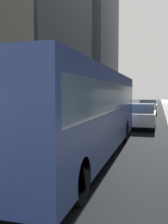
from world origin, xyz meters
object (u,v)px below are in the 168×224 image
(car_white_van, at_px, (141,116))
(car_yellow_taxi, at_px, (55,115))
(car_blue_hatchback, at_px, (122,101))
(transit_bus, at_px, (82,107))
(car_grey_wagon, at_px, (5,126))
(car_silver_sedan, at_px, (148,107))

(car_white_van, xyz_separation_m, car_yellow_taxi, (-5.60, -0.95, -0.00))
(car_blue_hatchback, bearing_deg, transit_bus, -84.40)
(car_yellow_taxi, distance_m, car_grey_wagon, 6.16)
(transit_bus, xyz_separation_m, car_grey_wagon, (-4.00, 1.32, -0.95))
(car_grey_wagon, bearing_deg, car_silver_sedan, 73.77)
(car_white_van, xyz_separation_m, car_grey_wagon, (-5.60, -7.11, 0.00))
(car_white_van, height_order, car_silver_sedan, same)
(car_blue_hatchback, xyz_separation_m, car_grey_wagon, (-0.00, -39.46, -0.00))
(car_white_van, distance_m, car_silver_sedan, 12.13)
(car_white_van, bearing_deg, car_blue_hatchback, 99.82)
(car_yellow_taxi, bearing_deg, car_white_van, 9.64)
(car_white_van, xyz_separation_m, car_silver_sedan, (0.00, 12.13, 0.00))
(car_white_van, height_order, car_grey_wagon, same)
(car_yellow_taxi, xyz_separation_m, car_grey_wagon, (-0.00, -6.16, 0.00))
(transit_bus, bearing_deg, car_grey_wagon, 161.73)
(car_silver_sedan, xyz_separation_m, car_grey_wagon, (-5.60, -19.24, -0.00))
(car_blue_hatchback, height_order, car_grey_wagon, same)
(car_white_van, height_order, car_blue_hatchback, same)
(car_yellow_taxi, bearing_deg, transit_bus, -61.86)
(transit_bus, height_order, car_silver_sedan, transit_bus)
(car_blue_hatchback, distance_m, car_grey_wagon, 39.46)
(car_grey_wagon, bearing_deg, car_yellow_taxi, 90.00)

